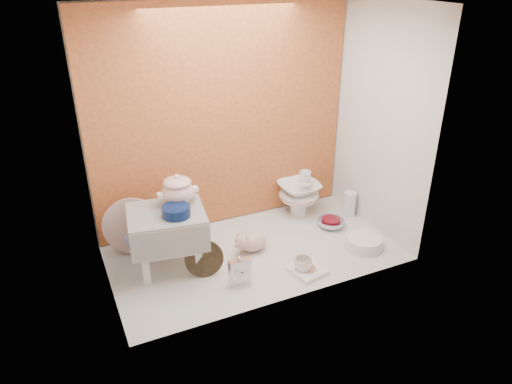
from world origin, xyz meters
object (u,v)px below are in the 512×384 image
porcelain_tower (299,193)px  mantel_clock (240,271)px  dinner_plate_stack (364,242)px  step_stool (168,240)px  blue_white_vase (142,229)px  soup_tureen (178,189)px  floral_platter (133,227)px  plush_pig (253,241)px  gold_rim_teacup (303,265)px  crystal_bowl (331,223)px

porcelain_tower → mantel_clock: bearing=-140.3°
dinner_plate_stack → porcelain_tower: porcelain_tower is taller
step_stool → blue_white_vase: (-0.10, 0.29, -0.06)m
porcelain_tower → blue_white_vase: bearing=178.9°
dinner_plate_stack → porcelain_tower: size_ratio=0.73×
soup_tureen → porcelain_tower: (0.95, 0.20, -0.31)m
step_stool → soup_tureen: bearing=42.7°
step_stool → mantel_clock: bearing=-37.9°
blue_white_vase → floral_platter: bearing=-145.9°
blue_white_vase → dinner_plate_stack: blue_white_vase is taller
plush_pig → gold_rim_teacup: plush_pig is taller
step_stool → crystal_bowl: 1.17m
gold_rim_teacup → floral_platter: bearing=143.6°
mantel_clock → gold_rim_teacup: 0.39m
step_stool → dinner_plate_stack: size_ratio=1.80×
soup_tureen → porcelain_tower: 1.02m
blue_white_vase → step_stool: bearing=-71.7°
soup_tureen → porcelain_tower: bearing=12.0°
step_stool → blue_white_vase: size_ratio=1.63×
floral_platter → porcelain_tower: 1.20m
blue_white_vase → crystal_bowl: blue_white_vase is taller
crystal_bowl → porcelain_tower: (-0.11, 0.27, 0.14)m
mantel_clock → crystal_bowl: size_ratio=0.97×
step_stool → porcelain_tower: step_stool is taller
floral_platter → gold_rim_teacup: (0.86, -0.64, -0.14)m
step_stool → soup_tureen: size_ratio=1.88×
gold_rim_teacup → step_stool: bearing=151.2°
mantel_clock → porcelain_tower: bearing=40.2°
porcelain_tower → gold_rim_teacup: bearing=-117.3°
soup_tureen → blue_white_vase: bearing=131.1°
plush_pig → gold_rim_teacup: size_ratio=2.16×
step_stool → gold_rim_teacup: 0.82m
gold_rim_teacup → crystal_bowl: size_ratio=0.57×
soup_tureen → mantel_clock: 0.60m
step_stool → floral_platter: size_ratio=1.15×
blue_white_vase → plush_pig: 0.72m
step_stool → floral_platter: bearing=131.1°
gold_rim_teacup → blue_white_vase: bearing=139.8°
mantel_clock → plush_pig: 0.36m
dinner_plate_stack → gold_rim_teacup: bearing=-171.9°
floral_platter → blue_white_vase: floral_platter is taller
mantel_clock → gold_rim_teacup: (0.39, -0.05, -0.04)m
step_stool → porcelain_tower: 1.08m
step_stool → plush_pig: step_stool is taller
mantel_clock → dinner_plate_stack: mantel_clock is taller
crystal_bowl → gold_rim_teacup: bearing=-139.3°
blue_white_vase → dinner_plate_stack: 1.44m
soup_tureen → dinner_plate_stack: (1.11, -0.38, -0.44)m
gold_rim_teacup → crystal_bowl: gold_rim_teacup is taller
blue_white_vase → mantel_clock: bearing=-56.5°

